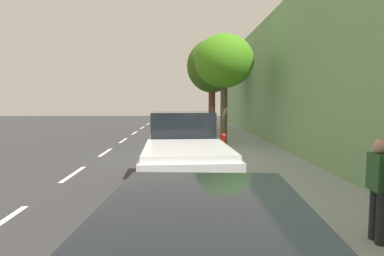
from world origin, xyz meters
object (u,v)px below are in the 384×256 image
parked_pickup_white_mid (184,153)px  bicycle_at_curb (200,147)px  fire_hydrant (224,144)px  street_tree_far_end (212,67)px  pedestrian_on_phone (379,185)px  cyclist_with_backpack (207,131)px  street_tree_mid_block (224,62)px  parked_sedan_black_far (187,127)px

parked_pickup_white_mid → bicycle_at_curb: parked_pickup_white_mid is taller
fire_hydrant → parked_pickup_white_mid: bearing=-109.7°
street_tree_far_end → pedestrian_on_phone: size_ratio=3.95×
cyclist_with_backpack → pedestrian_on_phone: size_ratio=1.10×
parked_pickup_white_mid → bicycle_at_curb: (0.66, 4.77, -0.53)m
cyclist_with_backpack → street_tree_mid_block: size_ratio=0.33×
parked_pickup_white_mid → parked_sedan_black_far: size_ratio=1.20×
parked_pickup_white_mid → cyclist_with_backpack: bearing=78.4°
parked_sedan_black_far → bicycle_at_curb: bearing=-84.4°
cyclist_with_backpack → street_tree_far_end: bearing=84.2°
street_tree_mid_block → street_tree_far_end: bearing=90.0°
parked_pickup_white_mid → fire_hydrant: 4.62m
street_tree_far_end → fire_hydrant: (-0.37, -10.14, -3.98)m
street_tree_far_end → pedestrian_on_phone: 18.55m
parked_pickup_white_mid → cyclist_with_backpack: size_ratio=3.08×
parked_sedan_black_far → pedestrian_on_phone: size_ratio=2.84×
street_tree_far_end → parked_sedan_black_far: bearing=-111.2°
parked_sedan_black_far → street_tree_far_end: size_ratio=0.72×
parked_sedan_black_far → street_tree_mid_block: size_ratio=0.85×
bicycle_at_curb → cyclist_with_backpack: 0.86m
pedestrian_on_phone → bicycle_at_curb: bearing=105.1°
cyclist_with_backpack → pedestrian_on_phone: bearing=-75.5°
bicycle_at_curb → street_tree_mid_block: street_tree_mid_block is taller
bicycle_at_curb → street_tree_mid_block: bearing=65.0°
street_tree_mid_block → pedestrian_on_phone: size_ratio=3.33×
parked_pickup_white_mid → pedestrian_on_phone: bearing=-51.5°
street_tree_mid_block → pedestrian_on_phone: street_tree_mid_block is taller
street_tree_far_end → street_tree_mid_block: bearing=-90.0°
bicycle_at_curb → pedestrian_on_phone: pedestrian_on_phone is taller
pedestrian_on_phone → parked_pickup_white_mid: bearing=128.5°
parked_sedan_black_far → street_tree_far_end: 6.17m
parked_pickup_white_mid → parked_sedan_black_far: bearing=89.1°
parked_sedan_black_far → pedestrian_on_phone: pedestrian_on_phone is taller
parked_pickup_white_mid → street_tree_mid_block: bearing=75.6°
pedestrian_on_phone → cyclist_with_backpack: bearing=104.5°
cyclist_with_backpack → parked_sedan_black_far: bearing=97.3°
street_tree_far_end → parked_pickup_white_mid: bearing=-97.6°
pedestrian_on_phone → parked_sedan_black_far: bearing=101.6°
bicycle_at_curb → street_tree_mid_block: (1.26, 2.70, 3.72)m
cyclist_with_backpack → street_tree_far_end: size_ratio=0.28×
parked_pickup_white_mid → fire_hydrant: bearing=70.3°
parked_pickup_white_mid → parked_sedan_black_far: parked_pickup_white_mid is taller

